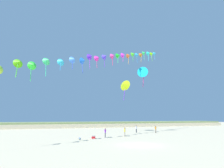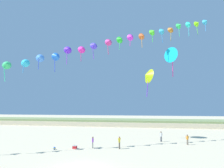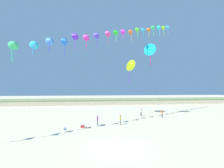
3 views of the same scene
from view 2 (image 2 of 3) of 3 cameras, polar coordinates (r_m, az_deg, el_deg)
dune_ridge at (r=63.81m, az=5.65°, el=-10.86°), size 120.00×13.71×1.83m
person_near_left at (r=28.22m, az=2.11°, el=-16.15°), size 0.30×0.56×1.65m
person_near_right at (r=28.96m, az=-5.51°, el=-16.01°), size 0.22×0.53×1.53m
person_mid_center at (r=33.09m, az=20.74°, el=-14.45°), size 0.54×0.21×1.53m
person_far_left at (r=34.80m, az=13.84°, el=-14.16°), size 0.58×0.23×1.65m
kite_banner_string at (r=31.26m, az=-1.02°, el=11.74°), size 35.78×22.89×22.58m
large_kite_low_lead at (r=35.75m, az=16.85°, el=7.83°), size 2.64×2.39×5.01m
large_kite_mid_trail at (r=36.71m, az=10.03°, el=2.39°), size 2.78×3.14×5.29m
beach_cooler at (r=28.99m, az=-10.59°, el=-17.28°), size 0.58×0.41×0.46m
beach_ball at (r=28.94m, az=-16.16°, el=-17.21°), size 0.36×0.36×0.36m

